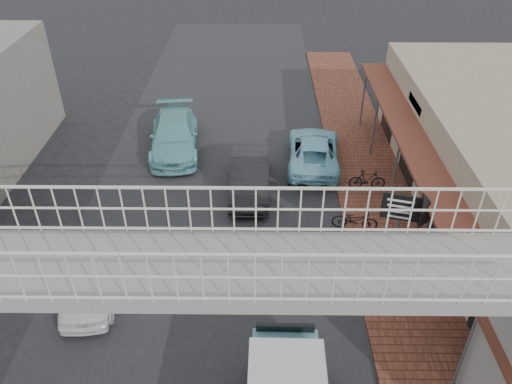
{
  "coord_description": "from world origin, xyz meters",
  "views": [
    {
      "loc": [
        1.83,
        -10.93,
        11.68
      ],
      "look_at": [
        1.69,
        3.41,
        1.8
      ],
      "focal_mm": 35.0,
      "sensor_mm": 36.0,
      "label": 1
    }
  ],
  "objects_px": {
    "angkot_far": "(174,135)",
    "motorcycle_near": "(355,219)",
    "motorcycle_far": "(367,180)",
    "arrow_sign": "(427,212)",
    "angkot_curb": "(314,151)",
    "white_hatchback": "(92,278)",
    "dark_sedan": "(250,175)"
  },
  "relations": [
    {
      "from": "angkot_far",
      "to": "motorcycle_near",
      "type": "distance_m",
      "value": 9.6
    },
    {
      "from": "angkot_far",
      "to": "motorcycle_far",
      "type": "height_order",
      "value": "angkot_far"
    },
    {
      "from": "motorcycle_near",
      "to": "angkot_curb",
      "type": "bearing_deg",
      "value": 21.38
    },
    {
      "from": "motorcycle_far",
      "to": "arrow_sign",
      "type": "distance_m",
      "value": 5.4
    },
    {
      "from": "dark_sedan",
      "to": "angkot_curb",
      "type": "xyz_separation_m",
      "value": [
        2.78,
        2.17,
        -0.07
      ]
    },
    {
      "from": "dark_sedan",
      "to": "angkot_far",
      "type": "xyz_separation_m",
      "value": [
        -3.58,
        3.39,
        0.02
      ]
    },
    {
      "from": "white_hatchback",
      "to": "motorcycle_near",
      "type": "bearing_deg",
      "value": 14.77
    },
    {
      "from": "white_hatchback",
      "to": "motorcycle_near",
      "type": "xyz_separation_m",
      "value": [
        8.7,
        3.21,
        -0.12
      ]
    },
    {
      "from": "motorcycle_near",
      "to": "motorcycle_far",
      "type": "bearing_deg",
      "value": -10.49
    },
    {
      "from": "motorcycle_near",
      "to": "arrow_sign",
      "type": "relative_size",
      "value": 0.54
    },
    {
      "from": "white_hatchback",
      "to": "motorcycle_far",
      "type": "xyz_separation_m",
      "value": [
        9.61,
        5.86,
        -0.11
      ]
    },
    {
      "from": "angkot_far",
      "to": "white_hatchback",
      "type": "bearing_deg",
      "value": -103.91
    },
    {
      "from": "white_hatchback",
      "to": "motorcycle_far",
      "type": "distance_m",
      "value": 11.26
    },
    {
      "from": "angkot_curb",
      "to": "angkot_far",
      "type": "xyz_separation_m",
      "value": [
        -6.36,
        1.22,
        0.09
      ]
    },
    {
      "from": "dark_sedan",
      "to": "motorcycle_far",
      "type": "xyz_separation_m",
      "value": [
        4.8,
        0.01,
        -0.18
      ]
    },
    {
      "from": "dark_sedan",
      "to": "arrow_sign",
      "type": "distance_m",
      "value": 7.62
    },
    {
      "from": "dark_sedan",
      "to": "motorcycle_near",
      "type": "bearing_deg",
      "value": -33.77
    },
    {
      "from": "dark_sedan",
      "to": "motorcycle_far",
      "type": "height_order",
      "value": "dark_sedan"
    },
    {
      "from": "angkot_far",
      "to": "motorcycle_near",
      "type": "relative_size",
      "value": 3.11
    },
    {
      "from": "white_hatchback",
      "to": "arrow_sign",
      "type": "distance_m",
      "value": 10.52
    },
    {
      "from": "white_hatchback",
      "to": "angkot_curb",
      "type": "bearing_deg",
      "value": 41.07
    },
    {
      "from": "white_hatchback",
      "to": "motorcycle_near",
      "type": "relative_size",
      "value": 2.3
    },
    {
      "from": "angkot_far",
      "to": "motorcycle_near",
      "type": "xyz_separation_m",
      "value": [
        7.46,
        -6.03,
        -0.21
      ]
    },
    {
      "from": "angkot_far",
      "to": "arrow_sign",
      "type": "distance_m",
      "value": 12.45
    },
    {
      "from": "motorcycle_far",
      "to": "angkot_curb",
      "type": "bearing_deg",
      "value": 45.36
    },
    {
      "from": "angkot_curb",
      "to": "white_hatchback",
      "type": "bearing_deg",
      "value": 50.76
    },
    {
      "from": "angkot_far",
      "to": "motorcycle_near",
      "type": "bearing_deg",
      "value": -45.24
    },
    {
      "from": "dark_sedan",
      "to": "motorcycle_far",
      "type": "distance_m",
      "value": 4.8
    },
    {
      "from": "angkot_curb",
      "to": "motorcycle_near",
      "type": "distance_m",
      "value": 4.94
    },
    {
      "from": "angkot_curb",
      "to": "arrow_sign",
      "type": "distance_m",
      "value": 7.85
    },
    {
      "from": "angkot_curb",
      "to": "motorcycle_far",
      "type": "xyz_separation_m",
      "value": [
        2.01,
        -2.16,
        -0.11
      ]
    },
    {
      "from": "white_hatchback",
      "to": "angkot_far",
      "type": "height_order",
      "value": "angkot_far"
    }
  ]
}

